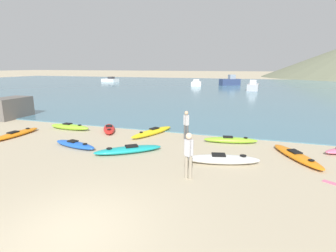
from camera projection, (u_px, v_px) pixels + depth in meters
name	position (u px, v px, depth m)	size (l,w,h in m)	color
ground_plane	(71.00, 232.00, 6.43)	(400.00, 400.00, 0.00)	tan
bay_water	(233.00, 88.00, 48.12)	(160.00, 70.00, 0.06)	teal
kayak_on_sand_0	(16.00, 134.00, 15.14)	(0.70, 3.22, 0.31)	orange
kayak_on_sand_1	(230.00, 140.00, 13.85)	(2.86, 1.13, 0.35)	#8CCC2D
kayak_on_sand_2	(109.00, 129.00, 16.39)	(1.95, 2.60, 0.32)	red
kayak_on_sand_3	(152.00, 132.00, 15.48)	(1.71, 3.38, 0.38)	yellow
kayak_on_sand_5	(222.00, 159.00, 10.92)	(3.19, 1.49, 0.41)	white
kayak_on_sand_6	(128.00, 150.00, 12.26)	(2.97, 2.52, 0.35)	teal
kayak_on_sand_7	(75.00, 144.00, 13.10)	(2.73, 1.17, 0.33)	blue
kayak_on_sand_8	(297.00, 156.00, 11.48)	(2.16, 3.29, 0.31)	orange
kayak_on_sand_9	(70.00, 127.00, 16.74)	(2.87, 0.69, 0.40)	#8CCC2D
person_near_foreground	(189.00, 153.00, 9.30)	(0.34, 0.27, 1.70)	gray
person_near_waterline	(186.00, 123.00, 14.35)	(0.32, 0.29, 1.60)	#4C4C4C
moored_boat_0	(253.00, 87.00, 42.88)	(1.84, 4.20, 1.71)	#B2B2B7
moored_boat_2	(110.00, 80.00, 65.38)	(4.56, 2.99, 1.27)	white
moored_boat_3	(196.00, 83.00, 53.24)	(2.79, 4.99, 1.24)	white
moored_boat_4	(230.00, 82.00, 53.97)	(4.34, 3.70, 2.15)	navy
shoreline_rock	(10.00, 108.00, 20.35)	(1.78, 2.92, 1.59)	#605B56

